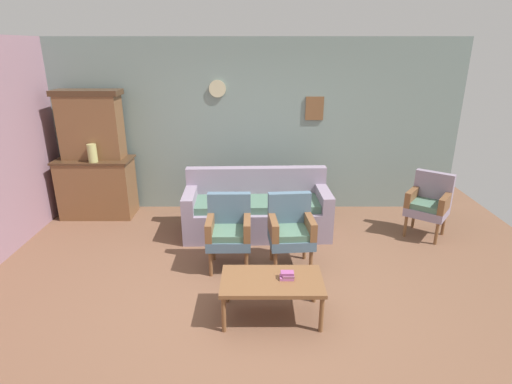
{
  "coord_description": "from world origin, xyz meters",
  "views": [
    {
      "loc": [
        -0.01,
        -3.8,
        2.57
      ],
      "look_at": [
        0.0,
        0.97,
        0.85
      ],
      "focal_mm": 28.55,
      "sensor_mm": 36.0,
      "label": 1
    }
  ],
  "objects_px": {
    "coffee_table": "(271,283)",
    "book_stack_on_table": "(286,276)",
    "armchair_near_couch_end": "(290,228)",
    "armchair_near_cabinet": "(228,229)",
    "side_cabinet": "(96,187)",
    "floral_couch": "(256,211)",
    "wingback_chair_by_fireplace": "(428,202)",
    "vase_on_cabinet": "(91,153)"
  },
  "relations": [
    {
      "from": "coffee_table",
      "to": "book_stack_on_table",
      "type": "xyz_separation_m",
      "value": [
        0.15,
        0.02,
        0.08
      ]
    },
    {
      "from": "armchair_near_couch_end",
      "to": "armchair_near_cabinet",
      "type": "bearing_deg",
      "value": -179.02
    },
    {
      "from": "side_cabinet",
      "to": "armchair_near_couch_end",
      "type": "xyz_separation_m",
      "value": [
        2.92,
        -1.59,
        0.03
      ]
    },
    {
      "from": "armchair_near_cabinet",
      "to": "coffee_table",
      "type": "bearing_deg",
      "value": -64.29
    },
    {
      "from": "floral_couch",
      "to": "coffee_table",
      "type": "height_order",
      "value": "floral_couch"
    },
    {
      "from": "side_cabinet",
      "to": "wingback_chair_by_fireplace",
      "type": "bearing_deg",
      "value": -8.29
    },
    {
      "from": "armchair_near_cabinet",
      "to": "coffee_table",
      "type": "xyz_separation_m",
      "value": [
        0.48,
        -1.0,
        -0.12
      ]
    },
    {
      "from": "armchair_near_couch_end",
      "to": "book_stack_on_table",
      "type": "xyz_separation_m",
      "value": [
        -0.11,
        -1.0,
        -0.05
      ]
    },
    {
      "from": "wingback_chair_by_fireplace",
      "to": "floral_couch",
      "type": "bearing_deg",
      "value": 177.94
    },
    {
      "from": "side_cabinet",
      "to": "armchair_near_cabinet",
      "type": "relative_size",
      "value": 1.28
    },
    {
      "from": "vase_on_cabinet",
      "to": "armchair_near_couch_end",
      "type": "height_order",
      "value": "vase_on_cabinet"
    },
    {
      "from": "coffee_table",
      "to": "armchair_near_cabinet",
      "type": "bearing_deg",
      "value": 115.71
    },
    {
      "from": "floral_couch",
      "to": "vase_on_cabinet",
      "type": "bearing_deg",
      "value": 169.36
    },
    {
      "from": "vase_on_cabinet",
      "to": "book_stack_on_table",
      "type": "xyz_separation_m",
      "value": [
        2.74,
        -2.42,
        -0.61
      ]
    },
    {
      "from": "vase_on_cabinet",
      "to": "armchair_near_couch_end",
      "type": "bearing_deg",
      "value": -26.48
    },
    {
      "from": "armchair_near_cabinet",
      "to": "armchair_near_couch_end",
      "type": "height_order",
      "value": "same"
    },
    {
      "from": "floral_couch",
      "to": "book_stack_on_table",
      "type": "xyz_separation_m",
      "value": [
        0.29,
        -1.96,
        0.13
      ]
    },
    {
      "from": "book_stack_on_table",
      "to": "wingback_chair_by_fireplace",
      "type": "bearing_deg",
      "value": 41.3
    },
    {
      "from": "floral_couch",
      "to": "armchair_near_cabinet",
      "type": "bearing_deg",
      "value": -109.2
    },
    {
      "from": "vase_on_cabinet",
      "to": "armchair_near_cabinet",
      "type": "distance_m",
      "value": 2.61
    },
    {
      "from": "armchair_near_couch_end",
      "to": "coffee_table",
      "type": "relative_size",
      "value": 0.9
    },
    {
      "from": "side_cabinet",
      "to": "vase_on_cabinet",
      "type": "relative_size",
      "value": 4.27
    },
    {
      "from": "armchair_near_couch_end",
      "to": "coffee_table",
      "type": "bearing_deg",
      "value": -104.57
    },
    {
      "from": "side_cabinet",
      "to": "vase_on_cabinet",
      "type": "height_order",
      "value": "vase_on_cabinet"
    },
    {
      "from": "armchair_near_couch_end",
      "to": "book_stack_on_table",
      "type": "relative_size",
      "value": 6.39
    },
    {
      "from": "side_cabinet",
      "to": "book_stack_on_table",
      "type": "height_order",
      "value": "side_cabinet"
    },
    {
      "from": "side_cabinet",
      "to": "armchair_near_cabinet",
      "type": "bearing_deg",
      "value": -36.41
    },
    {
      "from": "armchair_near_couch_end",
      "to": "wingback_chair_by_fireplace",
      "type": "relative_size",
      "value": 1.0
    },
    {
      "from": "wingback_chair_by_fireplace",
      "to": "coffee_table",
      "type": "height_order",
      "value": "wingback_chair_by_fireplace"
    },
    {
      "from": "coffee_table",
      "to": "book_stack_on_table",
      "type": "height_order",
      "value": "book_stack_on_table"
    },
    {
      "from": "side_cabinet",
      "to": "book_stack_on_table",
      "type": "bearing_deg",
      "value": -42.68
    },
    {
      "from": "vase_on_cabinet",
      "to": "wingback_chair_by_fireplace",
      "type": "height_order",
      "value": "vase_on_cabinet"
    },
    {
      "from": "armchair_near_couch_end",
      "to": "wingback_chair_by_fireplace",
      "type": "distance_m",
      "value": 2.2
    },
    {
      "from": "floral_couch",
      "to": "wingback_chair_by_fireplace",
      "type": "height_order",
      "value": "same"
    },
    {
      "from": "book_stack_on_table",
      "to": "side_cabinet",
      "type": "bearing_deg",
      "value": 137.32
    },
    {
      "from": "vase_on_cabinet",
      "to": "coffee_table",
      "type": "distance_m",
      "value": 3.62
    },
    {
      "from": "side_cabinet",
      "to": "wingback_chair_by_fireplace",
      "type": "height_order",
      "value": "side_cabinet"
    },
    {
      "from": "coffee_table",
      "to": "book_stack_on_table",
      "type": "relative_size",
      "value": 7.11
    },
    {
      "from": "armchair_near_couch_end",
      "to": "book_stack_on_table",
      "type": "bearing_deg",
      "value": -96.49
    },
    {
      "from": "armchair_near_couch_end",
      "to": "wingback_chair_by_fireplace",
      "type": "height_order",
      "value": "same"
    },
    {
      "from": "armchair_near_cabinet",
      "to": "coffee_table",
      "type": "relative_size",
      "value": 0.9
    },
    {
      "from": "armchair_near_couch_end",
      "to": "book_stack_on_table",
      "type": "distance_m",
      "value": 1.0
    }
  ]
}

